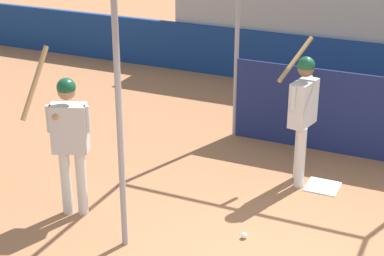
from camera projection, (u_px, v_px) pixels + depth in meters
outfield_wall at (384, 71)px, 11.97m from camera, size 24.00×0.12×1.01m
batting_cage at (334, 85)px, 8.77m from camera, size 3.44×3.63×3.09m
home_plate at (323, 186)px, 8.81m from camera, size 0.44×0.44×0.02m
player_batter at (303, 108)px, 8.53m from camera, size 0.53×0.92×1.93m
player_waiting at (69, 134)px, 7.74m from camera, size 0.66×0.61×2.13m
baseball at (244, 235)px, 7.60m from camera, size 0.07×0.07×0.07m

